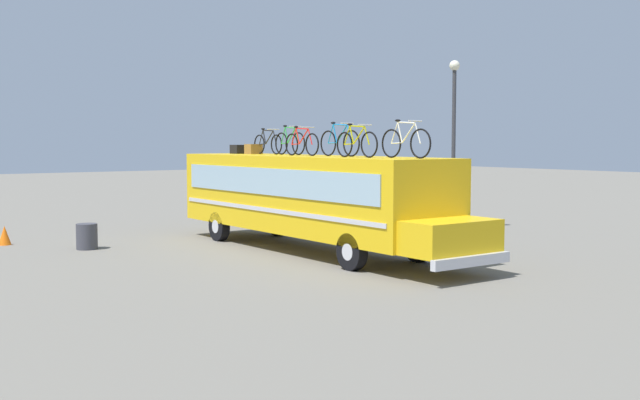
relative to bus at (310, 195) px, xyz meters
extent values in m
plane|color=slate|center=(-0.22, 0.00, -1.64)|extent=(120.00, 120.00, 0.00)
cube|color=yellow|center=(-0.22, 0.00, 0.05)|extent=(10.66, 2.53, 2.19)
cube|color=yellow|center=(5.70, 0.00, -0.65)|extent=(1.18, 2.33, 0.79)
cube|color=#99B7C6|center=(-0.22, -1.28, 0.42)|extent=(9.81, 0.04, 0.76)
cube|color=#99B7C6|center=(-0.22, 1.28, 0.42)|extent=(9.81, 0.04, 0.76)
cube|color=silver|center=(-0.22, -1.28, -0.39)|extent=(10.23, 0.03, 0.12)
cube|color=silver|center=(-0.22, 1.28, -0.39)|extent=(10.23, 0.03, 0.12)
cube|color=silver|center=(6.35, 0.00, -1.13)|extent=(0.16, 2.40, 0.24)
cylinder|color=black|center=(3.41, -1.12, -1.17)|extent=(0.93, 0.28, 0.93)
cylinder|color=silver|center=(3.41, -1.12, -1.17)|extent=(0.42, 0.30, 0.42)
cylinder|color=black|center=(3.41, 1.12, -1.17)|extent=(0.93, 0.28, 0.93)
cylinder|color=silver|center=(3.41, 1.12, -1.17)|extent=(0.42, 0.30, 0.42)
cylinder|color=black|center=(-3.52, -1.12, -1.17)|extent=(0.93, 0.28, 0.93)
cylinder|color=silver|center=(-3.52, -1.12, -1.17)|extent=(0.42, 0.30, 0.42)
cylinder|color=black|center=(-3.52, 1.12, -1.17)|extent=(0.93, 0.28, 0.93)
cylinder|color=silver|center=(-3.52, 1.12, -1.17)|extent=(0.42, 0.30, 0.42)
cube|color=black|center=(-4.55, 0.26, 1.29)|extent=(0.50, 0.54, 0.30)
cube|color=olive|center=(-3.72, 0.29, 1.31)|extent=(0.45, 0.45, 0.33)
torus|color=black|center=(-3.52, 0.41, 1.46)|extent=(0.65, 0.04, 0.65)
torus|color=black|center=(-2.47, 0.41, 1.46)|extent=(0.65, 0.04, 0.65)
cylinder|color=black|center=(-3.21, 0.41, 1.71)|extent=(0.20, 0.04, 0.46)
cylinder|color=black|center=(-2.89, 0.41, 1.69)|extent=(0.49, 0.04, 0.44)
cylinder|color=black|center=(-2.97, 0.41, 1.91)|extent=(0.63, 0.04, 0.07)
cylinder|color=black|center=(-3.32, 0.41, 1.47)|extent=(0.40, 0.03, 0.05)
cylinder|color=black|center=(-3.40, 0.41, 1.70)|extent=(0.26, 0.03, 0.48)
cylinder|color=black|center=(-2.57, 0.41, 1.68)|extent=(0.22, 0.03, 0.45)
cylinder|color=silver|center=(-2.66, 0.41, 1.95)|extent=(0.03, 0.44, 0.03)
ellipsoid|color=black|center=(-3.29, 0.41, 1.97)|extent=(0.20, 0.08, 0.06)
torus|color=black|center=(-2.13, 0.38, 1.49)|extent=(0.70, 0.04, 0.70)
torus|color=black|center=(-1.17, 0.38, 1.49)|extent=(0.70, 0.04, 0.70)
cylinder|color=green|center=(-1.84, 0.38, 1.76)|extent=(0.19, 0.04, 0.50)
cylinder|color=green|center=(-1.55, 0.38, 1.74)|extent=(0.45, 0.04, 0.48)
cylinder|color=green|center=(-1.63, 0.38, 1.99)|extent=(0.58, 0.04, 0.07)
cylinder|color=green|center=(-1.95, 0.38, 1.50)|extent=(0.37, 0.03, 0.05)
cylinder|color=green|center=(-2.02, 0.38, 1.75)|extent=(0.24, 0.03, 0.52)
cylinder|color=green|center=(-1.26, 0.38, 1.73)|extent=(0.20, 0.03, 0.49)
cylinder|color=silver|center=(-1.34, 0.38, 2.02)|extent=(0.03, 0.44, 0.03)
ellipsoid|color=black|center=(-1.92, 0.38, 2.04)|extent=(0.20, 0.08, 0.06)
torus|color=black|center=(-0.75, -0.15, 1.47)|extent=(0.66, 0.04, 0.66)
torus|color=black|center=(0.31, -0.15, 1.47)|extent=(0.66, 0.04, 0.66)
cylinder|color=red|center=(-0.43, -0.15, 1.72)|extent=(0.20, 0.04, 0.47)
cylinder|color=red|center=(-0.12, -0.15, 1.70)|extent=(0.49, 0.04, 0.45)
cylinder|color=red|center=(-0.20, -0.15, 1.93)|extent=(0.63, 0.04, 0.07)
cylinder|color=red|center=(-0.55, -0.15, 1.48)|extent=(0.40, 0.03, 0.05)
cylinder|color=red|center=(-0.63, -0.15, 1.71)|extent=(0.26, 0.03, 0.49)
cylinder|color=red|center=(0.21, -0.15, 1.69)|extent=(0.22, 0.03, 0.46)
cylinder|color=silver|center=(0.12, -0.15, 1.97)|extent=(0.03, 0.44, 0.03)
ellipsoid|color=black|center=(-0.51, -0.15, 1.99)|extent=(0.20, 0.08, 0.06)
torus|color=black|center=(0.65, 0.17, 1.51)|extent=(0.73, 0.04, 0.73)
torus|color=black|center=(1.71, 0.17, 1.51)|extent=(0.73, 0.04, 0.73)
cylinder|color=#197FDB|center=(0.97, 0.17, 1.78)|extent=(0.21, 0.04, 0.53)
cylinder|color=#197FDB|center=(1.29, 0.17, 1.77)|extent=(0.50, 0.04, 0.51)
cylinder|color=#197FDB|center=(1.20, 0.17, 2.02)|extent=(0.64, 0.04, 0.07)
cylinder|color=#197FDB|center=(0.85, 0.17, 1.52)|extent=(0.41, 0.03, 0.05)
cylinder|color=#197FDB|center=(0.76, 0.17, 1.77)|extent=(0.26, 0.03, 0.55)
cylinder|color=#197FDB|center=(1.62, 0.17, 1.76)|extent=(0.22, 0.03, 0.51)
cylinder|color=silver|center=(1.52, 0.17, 2.06)|extent=(0.03, 0.44, 0.03)
ellipsoid|color=black|center=(0.88, 0.17, 2.08)|extent=(0.20, 0.08, 0.06)
torus|color=black|center=(2.07, -0.33, 1.48)|extent=(0.68, 0.04, 0.68)
torus|color=black|center=(3.10, -0.33, 1.48)|extent=(0.68, 0.04, 0.68)
cylinder|color=#B2B20C|center=(2.38, -0.33, 1.73)|extent=(0.20, 0.04, 0.48)
cylinder|color=#B2B20C|center=(2.69, -0.33, 1.72)|extent=(0.48, 0.04, 0.46)
cylinder|color=#B2B20C|center=(2.60, -0.33, 1.95)|extent=(0.62, 0.04, 0.07)
cylinder|color=#B2B20C|center=(2.26, -0.33, 1.49)|extent=(0.39, 0.03, 0.05)
cylinder|color=#B2B20C|center=(2.18, -0.33, 1.72)|extent=(0.25, 0.03, 0.50)
cylinder|color=#B2B20C|center=(3.00, -0.33, 1.71)|extent=(0.22, 0.03, 0.47)
cylinder|color=silver|center=(2.91, -0.33, 1.99)|extent=(0.03, 0.44, 0.03)
ellipsoid|color=black|center=(2.29, -0.33, 2.01)|extent=(0.20, 0.08, 0.06)
torus|color=black|center=(3.46, 0.10, 1.51)|extent=(0.74, 0.04, 0.74)
torus|color=black|center=(4.54, 0.10, 1.51)|extent=(0.74, 0.04, 0.74)
cylinder|color=white|center=(3.79, 0.10, 1.79)|extent=(0.21, 0.04, 0.53)
cylinder|color=white|center=(4.11, 0.10, 1.77)|extent=(0.50, 0.04, 0.51)
cylinder|color=white|center=(4.02, 0.10, 2.03)|extent=(0.65, 0.04, 0.07)
cylinder|color=white|center=(3.67, 0.10, 1.52)|extent=(0.41, 0.03, 0.05)
cylinder|color=white|center=(3.58, 0.10, 1.78)|extent=(0.26, 0.03, 0.55)
cylinder|color=white|center=(4.44, 0.10, 1.76)|extent=(0.22, 0.03, 0.51)
cylinder|color=silver|center=(4.34, 0.10, 2.06)|extent=(0.03, 0.44, 0.03)
ellipsoid|color=black|center=(3.70, 0.10, 2.08)|extent=(0.20, 0.08, 0.06)
cylinder|color=#3F3F47|center=(-4.10, -5.23, -1.25)|extent=(0.62, 0.62, 0.76)
cone|color=orange|center=(-6.51, -6.99, -1.34)|extent=(0.39, 0.39, 0.59)
cylinder|color=#38383D|center=(-1.10, 6.99, 1.24)|extent=(0.14, 0.14, 5.76)
sphere|color=#F2EDCC|center=(-1.10, 6.99, 4.23)|extent=(0.37, 0.37, 0.37)
camera|label=1|loc=(18.14, -12.66, 1.56)|focal=42.70mm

